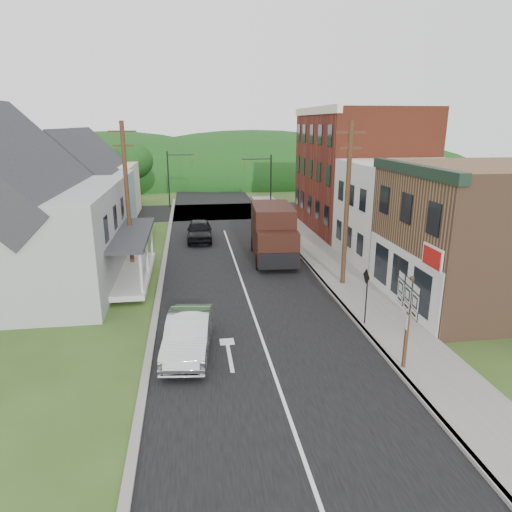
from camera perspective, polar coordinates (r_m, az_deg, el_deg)
name	(u,v)px	position (r m, az deg, el deg)	size (l,w,h in m)	color
ground	(254,315)	(22.02, -0.30, -7.43)	(120.00, 120.00, 0.00)	#2D4719
road	(233,257)	(31.37, -2.85, -0.14)	(9.00, 90.00, 0.02)	black
cross_road	(217,212)	(47.88, -4.84, 5.56)	(60.00, 9.00, 0.02)	black
sidewalk_right	(325,261)	(30.58, 8.59, -0.60)	(2.80, 55.00, 0.15)	slate
curb_right	(305,262)	(30.22, 6.14, -0.71)	(0.20, 55.00, 0.15)	slate
curb_left	(163,268)	(29.38, -11.53, -1.48)	(0.30, 55.00, 0.12)	slate
storefront_tan	(481,236)	(25.03, 26.27, 2.22)	(8.00, 8.00, 7.00)	brown
storefront_white	(409,213)	(31.38, 18.63, 5.14)	(8.00, 7.00, 6.50)	silver
storefront_red	(359,171)	(39.75, 12.72, 10.32)	(8.00, 12.00, 10.00)	maroon
house_gray	(19,212)	(27.93, -27.51, 4.92)	(10.20, 12.24, 8.35)	#979A9C
house_blue	(83,192)	(38.22, -20.80, 7.46)	(7.14, 8.16, 7.28)	#7D9BAA
house_cream	(98,179)	(47.07, -19.16, 9.09)	(7.14, 8.16, 7.28)	beige
utility_pole_right	(347,204)	(25.28, 11.30, 6.41)	(1.60, 0.26, 9.00)	#472D19
utility_pole_left	(127,196)	(28.52, -15.79, 7.21)	(1.60, 0.26, 9.00)	#472D19
traffic_signal_right	(264,178)	(44.34, 0.98, 9.67)	(2.87, 0.20, 6.00)	black
traffic_signal_left	(175,172)	(50.75, -10.13, 10.26)	(2.87, 0.20, 6.00)	black
tree_left_d	(131,161)	(52.49, -15.38, 11.37)	(4.80, 4.80, 6.94)	#382616
forested_ridge	(206,180)	(75.54, -6.21, 9.45)	(90.00, 30.00, 16.00)	#12330F
silver_sedan	(188,335)	(18.53, -8.45, -9.71)	(1.67, 4.79, 1.58)	silver
dark_sedan	(200,231)	(35.81, -7.08, 3.14)	(1.88, 4.67, 1.59)	black
delivery_van	(273,233)	(30.43, 2.17, 2.88)	(3.04, 6.56, 3.58)	black
route_sign_cluster	(408,310)	(17.28, 18.42, -6.38)	(0.29, 2.02, 3.54)	#472D19
warning_sign	(366,289)	(20.79, 13.64, -3.98)	(0.11, 0.72, 2.61)	black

